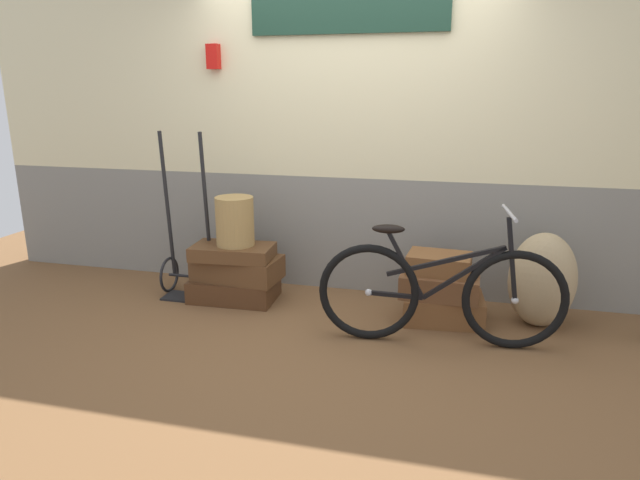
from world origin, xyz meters
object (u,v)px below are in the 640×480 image
suitcase_3 (443,307)px  suitcase_5 (439,263)px  suitcase_4 (440,284)px  wicker_basket (235,221)px  suitcase_2 (233,252)px  burlap_sack (542,280)px  suitcase_0 (234,289)px  luggage_trolley (189,260)px  suitcase_1 (238,268)px  bicycle (440,293)px

suitcase_3 → suitcase_5: 0.35m
suitcase_3 → suitcase_4: size_ratio=1.03×
suitcase_3 → wicker_basket: wicker_basket is taller
suitcase_2 → suitcase_3: suitcase_2 is taller
wicker_basket → burlap_sack: bearing=2.1°
suitcase_2 → wicker_basket: (0.02, 0.02, 0.25)m
suitcase_3 → suitcase_5: size_ratio=1.29×
suitcase_3 → suitcase_5: suitcase_5 is taller
suitcase_0 → suitcase_2: size_ratio=1.07×
burlap_sack → suitcase_5: bearing=-173.0°
suitcase_4 → suitcase_5: size_ratio=1.25×
suitcase_3 → luggage_trolley: luggage_trolley is taller
suitcase_1 → bicycle: 1.71m
suitcase_1 → suitcase_3: size_ratio=1.18×
suitcase_2 → suitcase_5: size_ratio=1.42×
suitcase_2 → bicycle: (1.67, -0.39, -0.06)m
suitcase_4 → burlap_sack: size_ratio=0.80×
suitcase_4 → bicycle: 0.40m
wicker_basket → luggage_trolley: luggage_trolley is taller
suitcase_2 → burlap_sack: 2.39m
suitcase_2 → luggage_trolley: (-0.43, 0.06, -0.12)m
suitcase_3 → burlap_sack: burlap_sack is taller
suitcase_2 → suitcase_3: size_ratio=1.10×
suitcase_4 → burlap_sack: 0.74m
suitcase_1 → suitcase_2: size_ratio=1.08×
suitcase_1 → burlap_sack: burlap_sack is taller
suitcase_4 → suitcase_2: bearing=-177.7°
suitcase_4 → wicker_basket: bearing=-178.4°
suitcase_0 → suitcase_4: 1.69m
suitcase_4 → suitcase_5: suitcase_5 is taller
suitcase_4 → wicker_basket: 1.68m
bicycle → suitcase_0: bearing=165.6°
suitcase_1 → suitcase_5: suitcase_5 is taller
suitcase_2 → bicycle: bearing=-16.9°
suitcase_3 → suitcase_1: bearing=174.4°
bicycle → luggage_trolley: bearing=168.0°
suitcase_3 → bicycle: size_ratio=0.35×
suitcase_4 → wicker_basket: size_ratio=1.44×
burlap_sack → bicycle: size_ratio=0.43×
burlap_sack → bicycle: 0.87m
suitcase_4 → burlap_sack: burlap_sack is taller
suitcase_2 → luggage_trolley: luggage_trolley is taller
suitcase_0 → suitcase_1: 0.19m
suitcase_4 → wicker_basket: (-1.64, 0.02, 0.39)m
burlap_sack → bicycle: bicycle is taller
luggage_trolley → suitcase_5: bearing=-1.1°
suitcase_0 → wicker_basket: 0.59m
suitcase_5 → suitcase_1: bearing=-176.7°
suitcase_3 → wicker_basket: (-1.67, -0.00, 0.58)m
suitcase_1 → burlap_sack: bearing=5.6°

